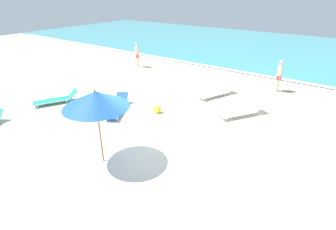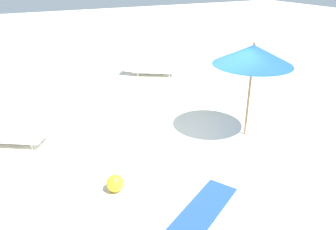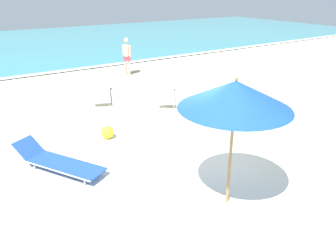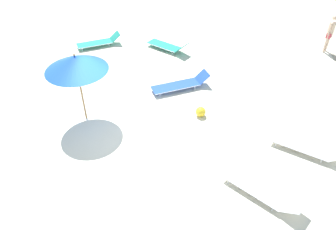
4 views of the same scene
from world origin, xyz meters
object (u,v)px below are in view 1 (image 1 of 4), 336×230
object	(u,v)px
sun_lounger_beside_umbrella	(56,99)
beachgoer_shoreline_child	(279,74)
beach_ball	(157,109)
beachgoer_wading_adult	(137,53)
sun_lounger_near_water_left	(216,92)
sun_lounger_under_umbrella	(241,111)
sun_lounger_near_water_right	(117,107)
beach_umbrella	(96,99)

from	to	relation	value
sun_lounger_beside_umbrella	beachgoer_shoreline_child	world-z (taller)	beachgoer_shoreline_child
sun_lounger_beside_umbrella	beach_ball	xyz separation A→B (m)	(4.81, 2.03, -0.03)
beachgoer_wading_adult	beach_ball	world-z (taller)	beachgoer_wading_adult
beachgoer_shoreline_child	sun_lounger_near_water_left	bearing A→B (deg)	107.06
beach_ball	beachgoer_shoreline_child	bearing A→B (deg)	59.05
sun_lounger_under_umbrella	sun_lounger_near_water_right	distance (m)	5.68
sun_lounger_under_umbrella	sun_lounger_near_water_right	size ratio (longest dim) A/B	0.95
beach_umbrella	beach_ball	xyz separation A→B (m)	(-0.82, 3.99, -2.03)
sun_lounger_under_umbrella	beach_ball	bearing A→B (deg)	-116.27
sun_lounger_under_umbrella	sun_lounger_beside_umbrella	bearing A→B (deg)	-121.35
sun_lounger_near_water_left	beachgoer_shoreline_child	world-z (taller)	beachgoer_shoreline_child
sun_lounger_under_umbrella	beach_ball	xyz separation A→B (m)	(-3.23, -1.99, -0.03)
sun_lounger_near_water_left	beachgoer_wading_adult	xyz separation A→B (m)	(-7.22, 1.87, 0.79)
sun_lounger_beside_umbrella	sun_lounger_near_water_right	distance (m)	3.37
beachgoer_wading_adult	beachgoer_shoreline_child	size ratio (longest dim) A/B	1.00
sun_lounger_under_umbrella	sun_lounger_beside_umbrella	world-z (taller)	sun_lounger_beside_umbrella
beach_umbrella	beachgoer_wading_adult	xyz separation A→B (m)	(-6.78, 9.34, -1.21)
beach_ball	sun_lounger_beside_umbrella	bearing A→B (deg)	-157.13
sun_lounger_under_umbrella	sun_lounger_near_water_right	world-z (taller)	sun_lounger_near_water_right
sun_lounger_beside_umbrella	beach_ball	bearing A→B (deg)	49.54
beach_umbrella	beachgoer_wading_adult	distance (m)	11.61
sun_lounger_beside_umbrella	sun_lounger_near_water_right	bearing A→B (deg)	45.46
sun_lounger_near_water_right	beachgoer_wading_adult	xyz separation A→B (m)	(-4.34, 6.30, 0.79)
sun_lounger_beside_umbrella	beachgoer_shoreline_child	distance (m)	11.79
sun_lounger_near_water_right	sun_lounger_under_umbrella	bearing A→B (deg)	0.73
beachgoer_wading_adult	sun_lounger_near_water_left	bearing A→B (deg)	-163.13
sun_lounger_near_water_left	sun_lounger_under_umbrella	bearing A→B (deg)	-15.39
beachgoer_wading_adult	beachgoer_shoreline_child	world-z (taller)	same
beach_umbrella	sun_lounger_near_water_right	size ratio (longest dim) A/B	1.10
sun_lounger_under_umbrella	sun_lounger_near_water_left	size ratio (longest dim) A/B	0.97
sun_lounger_near_water_right	beach_ball	xyz separation A→B (m)	(1.62, 0.94, -0.03)
beach_umbrella	sun_lounger_near_water_left	xyz separation A→B (m)	(0.44, 7.47, -1.99)
sun_lounger_near_water_right	beach_ball	world-z (taller)	sun_lounger_near_water_right
beachgoer_shoreline_child	sun_lounger_under_umbrella	bearing A→B (deg)	143.51
sun_lounger_near_water_left	beach_umbrella	bearing A→B (deg)	-71.72
beach_umbrella	beachgoer_shoreline_child	size ratio (longest dim) A/B	1.44
beach_umbrella	beachgoer_shoreline_child	distance (m)	10.57
sun_lounger_under_umbrella	sun_lounger_beside_umbrella	xyz separation A→B (m)	(-8.05, -4.02, 0.01)
sun_lounger_near_water_left	sun_lounger_near_water_right	world-z (taller)	sun_lounger_near_water_left
beach_umbrella	sun_lounger_under_umbrella	xyz separation A→B (m)	(2.42, 5.98, -2.00)
sun_lounger_under_umbrella	sun_lounger_near_water_left	world-z (taller)	sun_lounger_near_water_left
beach_umbrella	sun_lounger_beside_umbrella	distance (m)	6.28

